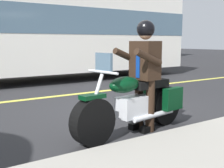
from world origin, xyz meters
name	(u,v)px	position (x,y,z in m)	size (l,w,h in m)	color
ground_plane	(104,111)	(0.00, 0.00, 0.00)	(80.00, 80.00, 0.00)	#28282B
lane_center_stripe	(64,95)	(0.00, -2.00, 0.01)	(60.00, 0.16, 0.01)	#E5DB4C
motorcycle_main	(136,104)	(0.35, 1.46, 0.45)	(2.22, 0.79, 1.26)	black
rider_main	(144,66)	(0.16, 1.43, 1.04)	(0.68, 0.61, 1.74)	black
bus_near	(47,28)	(-0.78, -4.99, 1.87)	(11.05, 2.70, 3.30)	white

